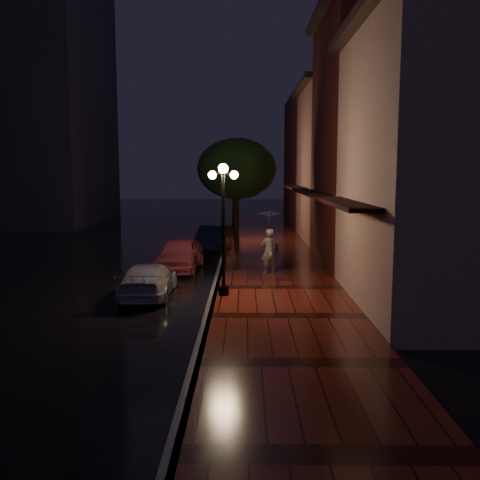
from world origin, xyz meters
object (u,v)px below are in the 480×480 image
(street_tree, at_px, (237,171))
(navy_car, at_px, (213,239))
(streetlamp_near, at_px, (223,221))
(woman_with_umbrella, at_px, (269,232))
(streetlamp_far, at_px, (233,199))
(pink_car, at_px, (180,254))
(silver_car, at_px, (148,280))
(parking_meter, at_px, (225,248))

(street_tree, bearing_deg, navy_car, -149.19)
(streetlamp_near, distance_m, woman_with_umbrella, 4.29)
(streetlamp_near, xyz_separation_m, streetlamp_far, (0.00, 14.00, 0.00))
(street_tree, relative_size, navy_car, 1.36)
(pink_car, distance_m, woman_with_umbrella, 4.18)
(streetlamp_far, height_order, silver_car, streetlamp_far)
(streetlamp_far, bearing_deg, parking_meter, -91.23)
(silver_car, distance_m, woman_with_umbrella, 5.64)
(streetlamp_near, distance_m, parking_meter, 6.23)
(street_tree, xyz_separation_m, woman_with_umbrella, (1.40, -7.11, -2.43))
(navy_car, bearing_deg, parking_meter, -72.76)
(parking_meter, bearing_deg, pink_car, -152.40)
(pink_car, xyz_separation_m, navy_car, (1.15, 4.94, -0.01))
(streetlamp_far, distance_m, silver_car, 14.04)
(streetlamp_near, height_order, streetlamp_far, same)
(streetlamp_near, xyz_separation_m, street_tree, (0.26, 10.99, 1.64))
(navy_car, relative_size, silver_car, 1.08)
(streetlamp_near, height_order, parking_meter, streetlamp_near)
(streetlamp_far, distance_m, street_tree, 3.44)
(woman_with_umbrella, relative_size, parking_meter, 2.11)
(pink_car, relative_size, woman_with_umbrella, 1.66)
(woman_with_umbrella, distance_m, parking_meter, 2.94)
(streetlamp_far, relative_size, parking_meter, 3.61)
(streetlamp_near, distance_m, pink_car, 6.03)
(woman_with_umbrella, bearing_deg, street_tree, -98.74)
(navy_car, distance_m, woman_with_umbrella, 6.99)
(silver_car, distance_m, parking_meter, 6.13)
(navy_car, bearing_deg, streetlamp_near, -77.76)
(street_tree, distance_m, silver_car, 11.61)
(navy_car, bearing_deg, pink_car, -96.15)
(pink_car, relative_size, parking_meter, 3.49)
(streetlamp_far, bearing_deg, navy_car, -104.29)
(silver_car, xyz_separation_m, parking_meter, (2.38, 5.64, 0.30))
(streetlamp_near, relative_size, streetlamp_far, 1.00)
(pink_car, height_order, parking_meter, pink_car)
(woman_with_umbrella, bearing_deg, parking_meter, -68.84)
(navy_car, bearing_deg, silver_car, -92.23)
(navy_car, height_order, silver_car, navy_car)
(streetlamp_far, relative_size, street_tree, 0.74)
(streetlamp_far, bearing_deg, street_tree, -85.09)
(street_tree, bearing_deg, silver_car, -104.80)
(navy_car, xyz_separation_m, parking_meter, (0.78, -4.29, 0.17))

